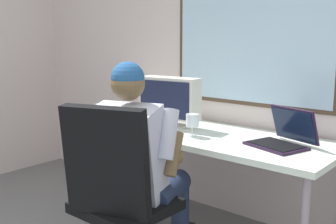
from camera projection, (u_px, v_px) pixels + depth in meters
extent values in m
cube|color=beige|center=(256.00, 54.00, 3.01)|extent=(4.98, 0.06, 2.50)
cube|color=#4C3828|center=(251.00, 15.00, 2.94)|extent=(1.29, 0.01, 1.30)
cube|color=silver|center=(251.00, 15.00, 2.94)|extent=(1.23, 0.02, 1.24)
cylinder|color=gray|center=(91.00, 169.00, 3.30)|extent=(0.04, 0.04, 0.68)
cylinder|color=gray|center=(142.00, 153.00, 3.74)|extent=(0.04, 0.04, 0.68)
cube|color=white|center=(203.00, 135.00, 2.90)|extent=(1.87, 0.71, 0.04)
cube|color=black|center=(126.00, 206.00, 2.39)|extent=(0.49, 0.49, 0.06)
cube|color=black|center=(106.00, 162.00, 2.14)|extent=(0.48, 0.27, 0.59)
cylinder|color=#212B47|center=(169.00, 191.00, 2.54)|extent=(0.27, 0.44, 0.15)
cylinder|color=#212B47|center=(180.00, 212.00, 2.77)|extent=(0.12, 0.12, 0.45)
cylinder|color=#212B47|center=(122.00, 184.00, 2.66)|extent=(0.27, 0.44, 0.15)
cylinder|color=#212B47|center=(137.00, 205.00, 2.88)|extent=(0.12, 0.12, 0.45)
cube|color=silver|center=(129.00, 154.00, 2.36)|extent=(0.46, 0.42, 0.58)
sphere|color=brown|center=(128.00, 84.00, 2.29)|extent=(0.19, 0.19, 0.19)
sphere|color=#25538C|center=(128.00, 78.00, 2.28)|extent=(0.19, 0.19, 0.19)
cylinder|color=silver|center=(168.00, 134.00, 2.30)|extent=(0.14, 0.20, 0.29)
cylinder|color=brown|center=(174.00, 154.00, 2.41)|extent=(0.13, 0.21, 0.26)
sphere|color=brown|center=(176.00, 157.00, 2.45)|extent=(0.09, 0.09, 0.09)
cylinder|color=silver|center=(99.00, 128.00, 2.46)|extent=(0.15, 0.21, 0.29)
cylinder|color=brown|center=(111.00, 131.00, 2.60)|extent=(0.12, 0.16, 0.27)
sphere|color=brown|center=(118.00, 118.00, 2.67)|extent=(0.09, 0.09, 0.09)
cube|color=beige|center=(170.00, 125.00, 3.09)|extent=(0.31, 0.26, 0.02)
cylinder|color=beige|center=(170.00, 121.00, 3.08)|extent=(0.04, 0.04, 0.04)
cube|color=silver|center=(170.00, 98.00, 3.05)|extent=(0.47, 0.20, 0.31)
cube|color=#191E38|center=(164.00, 99.00, 2.99)|extent=(0.41, 0.06, 0.27)
cube|color=#24152B|center=(276.00, 146.00, 2.50)|extent=(0.38, 0.32, 0.02)
cube|color=black|center=(276.00, 144.00, 2.50)|extent=(0.34, 0.28, 0.00)
cube|color=#24152B|center=(294.00, 124.00, 2.57)|extent=(0.34, 0.18, 0.22)
cube|color=#0F1933|center=(293.00, 125.00, 2.56)|extent=(0.31, 0.16, 0.19)
cylinder|color=silver|center=(192.00, 136.00, 2.78)|extent=(0.07, 0.07, 0.00)
cylinder|color=silver|center=(192.00, 131.00, 2.77)|extent=(0.01, 0.01, 0.06)
cylinder|color=silver|center=(192.00, 120.00, 2.76)|extent=(0.09, 0.09, 0.08)
cylinder|color=#5A1612|center=(192.00, 124.00, 2.76)|extent=(0.08, 0.08, 0.03)
cylinder|color=black|center=(124.00, 118.00, 3.14)|extent=(0.07, 0.07, 0.09)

